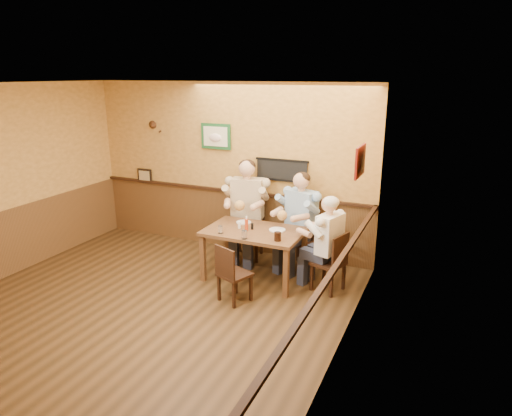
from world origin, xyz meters
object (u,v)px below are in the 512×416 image
(chair_near_side, at_px, (235,273))
(pepper_shaker, at_px, (252,226))
(dining_table, at_px, (254,236))
(water_glass_mid, at_px, (244,235))
(chair_back_right, at_px, (301,238))
(hot_sauce_bottle, at_px, (246,224))
(cola_tumbler, at_px, (278,236))
(water_glass_left, at_px, (220,230))
(chair_back_left, at_px, (248,228))
(diner_tan_shirt, at_px, (248,215))
(salt_shaker, at_px, (239,225))
(chair_right_end, at_px, (328,262))
(diner_white_elder, at_px, (329,249))
(diner_blue_polo, at_px, (301,226))

(chair_near_side, bearing_deg, pepper_shaker, -61.40)
(dining_table, bearing_deg, pepper_shaker, 161.01)
(chair_near_side, xyz_separation_m, water_glass_mid, (-0.03, 0.36, 0.41))
(chair_back_right, height_order, hot_sauce_bottle, chair_back_right)
(cola_tumbler, bearing_deg, dining_table, 149.44)
(water_glass_mid, xyz_separation_m, cola_tumbler, (0.44, 0.11, 0.00))
(chair_back_right, distance_m, water_glass_left, 1.35)
(dining_table, height_order, chair_back_left, chair_back_left)
(chair_back_left, height_order, hot_sauce_bottle, chair_back_left)
(chair_near_side, bearing_deg, water_glass_mid, -64.05)
(chair_back_left, bearing_deg, diner_tan_shirt, 0.00)
(cola_tumbler, xyz_separation_m, salt_shaker, (-0.70, 0.26, -0.01))
(water_glass_left, relative_size, cola_tumbler, 0.89)
(diner_tan_shirt, xyz_separation_m, water_glass_left, (0.04, -1.01, 0.07))
(chair_back_left, xyz_separation_m, diner_tan_shirt, (0.00, 0.00, 0.22))
(dining_table, xyz_separation_m, chair_back_left, (-0.42, 0.68, -0.15))
(dining_table, bearing_deg, salt_shaker, -175.98)
(hot_sauce_bottle, distance_m, salt_shaker, 0.16)
(dining_table, height_order, water_glass_left, water_glass_left)
(chair_right_end, bearing_deg, hot_sauce_bottle, -66.56)
(dining_table, xyz_separation_m, chair_near_side, (0.05, -0.75, -0.26))
(chair_back_left, height_order, chair_near_side, chair_back_left)
(dining_table, height_order, pepper_shaker, pepper_shaker)
(cola_tumbler, height_order, hot_sauce_bottle, hot_sauce_bottle)
(chair_back_left, xyz_separation_m, pepper_shaker, (0.38, -0.67, 0.28))
(dining_table, relative_size, salt_shaker, 14.17)
(water_glass_mid, bearing_deg, salt_shaker, 124.73)
(chair_near_side, distance_m, water_glass_left, 0.73)
(dining_table, xyz_separation_m, water_glass_left, (-0.38, -0.32, 0.15))
(chair_back_right, relative_size, hot_sauce_bottle, 4.83)
(cola_tumbler, height_order, pepper_shaker, cola_tumbler)
(chair_back_right, xyz_separation_m, chair_near_side, (-0.44, -1.40, -0.08))
(hot_sauce_bottle, relative_size, salt_shaker, 2.00)
(chair_near_side, distance_m, pepper_shaker, 0.87)
(diner_white_elder, relative_size, salt_shaker, 12.32)
(dining_table, height_order, chair_near_side, chair_near_side)
(diner_tan_shirt, relative_size, water_glass_left, 13.53)
(diner_blue_polo, bearing_deg, chair_right_end, -25.73)
(chair_back_left, relative_size, pepper_shaker, 11.26)
(diner_white_elder, distance_m, hot_sauce_bottle, 1.22)
(cola_tumbler, distance_m, pepper_shaker, 0.58)
(chair_back_right, bearing_deg, chair_back_left, -163.12)
(pepper_shaker, bearing_deg, dining_table, -18.99)
(water_glass_mid, height_order, cola_tumbler, cola_tumbler)
(diner_blue_polo, relative_size, pepper_shaker, 14.97)
(diner_tan_shirt, bearing_deg, pepper_shaker, -71.08)
(diner_tan_shirt, relative_size, water_glass_mid, 12.31)
(chair_right_end, xyz_separation_m, water_glass_left, (-1.48, -0.37, 0.38))
(diner_tan_shirt, distance_m, water_glass_mid, 1.17)
(cola_tumbler, xyz_separation_m, pepper_shaker, (-0.51, 0.29, -0.02))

